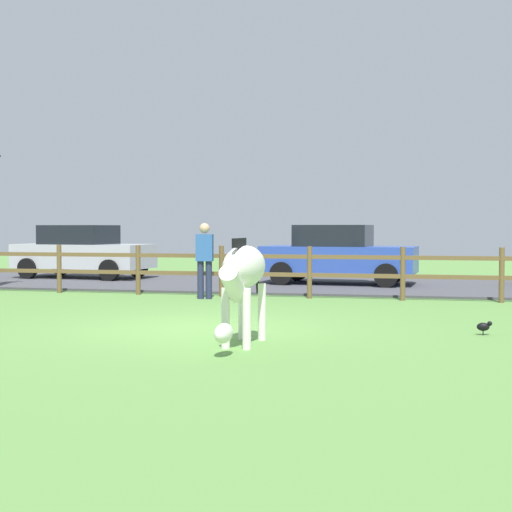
# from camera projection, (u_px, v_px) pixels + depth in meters

# --- Properties ---
(ground_plane) EXTENTS (60.00, 60.00, 0.00)m
(ground_plane) POSITION_uv_depth(u_px,v_px,m) (198.00, 328.00, 11.36)
(ground_plane) COLOR #5B8C42
(parking_asphalt) EXTENTS (28.00, 7.40, 0.05)m
(parking_asphalt) POSITION_uv_depth(u_px,v_px,m) (300.00, 282.00, 20.41)
(parking_asphalt) COLOR #47474C
(parking_asphalt) RESTS_ON ground_plane
(paddock_fence) EXTENTS (22.01, 0.11, 1.14)m
(paddock_fence) POSITION_uv_depth(u_px,v_px,m) (265.00, 268.00, 16.21)
(paddock_fence) COLOR brown
(paddock_fence) RESTS_ON ground_plane
(zebra) EXTENTS (0.50, 1.93, 1.41)m
(zebra) POSITION_uv_depth(u_px,v_px,m) (243.00, 275.00, 9.63)
(zebra) COLOR white
(zebra) RESTS_ON ground_plane
(crow_on_grass) EXTENTS (0.21, 0.10, 0.20)m
(crow_on_grass) POSITION_uv_depth(u_px,v_px,m) (484.00, 326.00, 10.57)
(crow_on_grass) COLOR black
(crow_on_grass) RESTS_ON ground_plane
(parked_car_blue) EXTENTS (4.11, 2.12, 1.56)m
(parked_car_blue) POSITION_uv_depth(u_px,v_px,m) (338.00, 254.00, 19.49)
(parked_car_blue) COLOR #2D4CAD
(parked_car_blue) RESTS_ON parking_asphalt
(parked_car_silver) EXTENTS (4.14, 2.19, 1.56)m
(parked_car_silver) POSITION_uv_depth(u_px,v_px,m) (83.00, 251.00, 21.78)
(parked_car_silver) COLOR #B7BABF
(parked_car_silver) RESTS_ON parking_asphalt
(visitor_near_fence) EXTENTS (0.39, 0.27, 1.64)m
(visitor_near_fence) POSITION_uv_depth(u_px,v_px,m) (205.00, 257.00, 15.86)
(visitor_near_fence) COLOR #232847
(visitor_near_fence) RESTS_ON ground_plane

